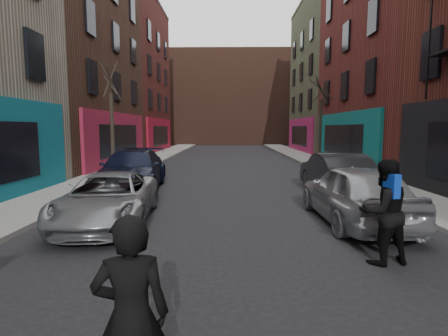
{
  "coord_description": "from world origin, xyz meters",
  "views": [
    {
      "loc": [
        -0.1,
        -0.27,
        2.48
      ],
      "look_at": [
        -0.2,
        7.42,
        1.6
      ],
      "focal_mm": 28.0,
      "sensor_mm": 36.0,
      "label": 1
    }
  ],
  "objects_px": {
    "parked_right_far": "(355,193)",
    "parked_left_far": "(109,198)",
    "parked_right_end": "(335,173)",
    "tree_left_far": "(112,111)",
    "pedestrian": "(384,212)",
    "parked_left_end": "(132,170)",
    "skateboarder": "(131,317)",
    "tree_right_far": "(321,113)"
  },
  "relations": [
    {
      "from": "parked_right_far",
      "to": "parked_left_far",
      "type": "bearing_deg",
      "value": -1.01
    },
    {
      "from": "parked_right_end",
      "to": "tree_left_far",
      "type": "bearing_deg",
      "value": -27.59
    },
    {
      "from": "parked_right_far",
      "to": "pedestrian",
      "type": "distance_m",
      "value": 2.83
    },
    {
      "from": "parked_left_end",
      "to": "parked_right_far",
      "type": "height_order",
      "value": "parked_left_end"
    },
    {
      "from": "parked_left_far",
      "to": "pedestrian",
      "type": "height_order",
      "value": "pedestrian"
    },
    {
      "from": "pedestrian",
      "to": "parked_left_end",
      "type": "bearing_deg",
      "value": -61.71
    },
    {
      "from": "parked_right_end",
      "to": "parked_left_far",
      "type": "bearing_deg",
      "value": 29.7
    },
    {
      "from": "skateboarder",
      "to": "parked_left_end",
      "type": "bearing_deg",
      "value": -84.74
    },
    {
      "from": "tree_right_far",
      "to": "parked_left_end",
      "type": "height_order",
      "value": "tree_right_far"
    },
    {
      "from": "tree_left_far",
      "to": "parked_left_far",
      "type": "distance_m",
      "value": 10.17
    },
    {
      "from": "tree_right_far",
      "to": "parked_right_far",
      "type": "distance_m",
      "value": 15.77
    },
    {
      "from": "parked_left_end",
      "to": "parked_left_far",
      "type": "bearing_deg",
      "value": -85.92
    },
    {
      "from": "parked_right_end",
      "to": "skateboarder",
      "type": "bearing_deg",
      "value": 64.41
    },
    {
      "from": "tree_right_far",
      "to": "parked_left_far",
      "type": "distance_m",
      "value": 18.24
    },
    {
      "from": "parked_left_far",
      "to": "skateboarder",
      "type": "xyz_separation_m",
      "value": [
        2.35,
        -6.27,
        0.3
      ]
    },
    {
      "from": "skateboarder",
      "to": "parked_right_far",
      "type": "bearing_deg",
      "value": -132.8
    },
    {
      "from": "parked_left_far",
      "to": "skateboarder",
      "type": "distance_m",
      "value": 6.71
    },
    {
      "from": "parked_left_end",
      "to": "pedestrian",
      "type": "bearing_deg",
      "value": -53.04
    },
    {
      "from": "tree_right_far",
      "to": "skateboarder",
      "type": "height_order",
      "value": "tree_right_far"
    },
    {
      "from": "tree_left_far",
      "to": "parked_left_far",
      "type": "relative_size",
      "value": 1.39
    },
    {
      "from": "tree_left_far",
      "to": "parked_right_far",
      "type": "xyz_separation_m",
      "value": [
        9.4,
        -9.23,
        -2.59
      ]
    },
    {
      "from": "parked_left_end",
      "to": "pedestrian",
      "type": "height_order",
      "value": "pedestrian"
    },
    {
      "from": "parked_right_far",
      "to": "parked_right_end",
      "type": "xyz_separation_m",
      "value": [
        0.74,
        4.15,
        -0.01
      ]
    },
    {
      "from": "parked_left_end",
      "to": "skateboarder",
      "type": "bearing_deg",
      "value": -79.0
    },
    {
      "from": "parked_right_end",
      "to": "skateboarder",
      "type": "distance_m",
      "value": 11.58
    },
    {
      "from": "parked_left_far",
      "to": "parked_left_end",
      "type": "relative_size",
      "value": 0.84
    },
    {
      "from": "tree_left_far",
      "to": "skateboarder",
      "type": "distance_m",
      "value": 16.67
    },
    {
      "from": "tree_right_far",
      "to": "parked_left_end",
      "type": "bearing_deg",
      "value": -134.31
    },
    {
      "from": "parked_left_far",
      "to": "parked_left_end",
      "type": "distance_m",
      "value": 4.97
    },
    {
      "from": "tree_right_far",
      "to": "parked_right_far",
      "type": "bearing_deg",
      "value": -101.14
    },
    {
      "from": "parked_right_end",
      "to": "parked_left_end",
      "type": "bearing_deg",
      "value": -5.74
    },
    {
      "from": "parked_right_far",
      "to": "skateboarder",
      "type": "height_order",
      "value": "skateboarder"
    },
    {
      "from": "tree_left_far",
      "to": "parked_left_end",
      "type": "xyz_separation_m",
      "value": [
        2.23,
        -4.42,
        -2.57
      ]
    },
    {
      "from": "parked_right_end",
      "to": "pedestrian",
      "type": "bearing_deg",
      "value": 79.07
    },
    {
      "from": "tree_left_far",
      "to": "parked_right_far",
      "type": "relative_size",
      "value": 1.4
    },
    {
      "from": "parked_left_end",
      "to": "tree_right_far",
      "type": "bearing_deg",
      "value": 41.28
    },
    {
      "from": "tree_right_far",
      "to": "tree_left_far",
      "type": "bearing_deg",
      "value": -154.18
    },
    {
      "from": "pedestrian",
      "to": "parked_left_far",
      "type": "bearing_deg",
      "value": -37.31
    },
    {
      "from": "parked_left_far",
      "to": "pedestrian",
      "type": "distance_m",
      "value": 6.54
    },
    {
      "from": "pedestrian",
      "to": "parked_right_end",
      "type": "bearing_deg",
      "value": -113.04
    },
    {
      "from": "tree_left_far",
      "to": "pedestrian",
      "type": "bearing_deg",
      "value": -53.41
    },
    {
      "from": "parked_left_far",
      "to": "parked_right_far",
      "type": "height_order",
      "value": "parked_right_far"
    }
  ]
}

